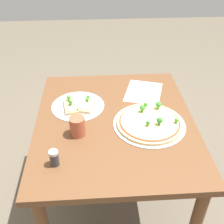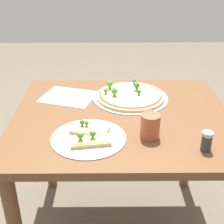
# 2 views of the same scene
# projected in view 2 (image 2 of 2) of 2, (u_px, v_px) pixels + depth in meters

# --- Properties ---
(dining_table) EXTENTS (1.01, 0.86, 0.74)m
(dining_table) POSITION_uv_depth(u_px,v_px,m) (122.00, 134.00, 1.50)
(dining_table) COLOR brown
(dining_table) RESTS_ON ground_plane
(pizza_tray_whole) EXTENTS (0.39, 0.39, 0.07)m
(pizza_tray_whole) POSITION_uv_depth(u_px,v_px,m) (130.00, 96.00, 1.61)
(pizza_tray_whole) COLOR #A3A3A8
(pizza_tray_whole) RESTS_ON dining_table
(pizza_tray_slice) EXTENTS (0.31, 0.31, 0.06)m
(pizza_tray_slice) POSITION_uv_depth(u_px,v_px,m) (89.00, 136.00, 1.27)
(pizza_tray_slice) COLOR #A3A3A8
(pizza_tray_slice) RESTS_ON dining_table
(drinking_cup) EXTENTS (0.08, 0.08, 0.10)m
(drinking_cup) POSITION_uv_depth(u_px,v_px,m) (150.00, 126.00, 1.26)
(drinking_cup) COLOR #AD5138
(drinking_cup) RESTS_ON dining_table
(condiment_shaker) EXTENTS (0.04, 0.04, 0.08)m
(condiment_shaker) POSITION_uv_depth(u_px,v_px,m) (207.00, 141.00, 1.18)
(condiment_shaker) COLOR #333338
(condiment_shaker) RESTS_ON dining_table
(paper_menu) EXTENTS (0.31, 0.28, 0.00)m
(paper_menu) POSITION_uv_depth(u_px,v_px,m) (68.00, 97.00, 1.63)
(paper_menu) COLOR white
(paper_menu) RESTS_ON dining_table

